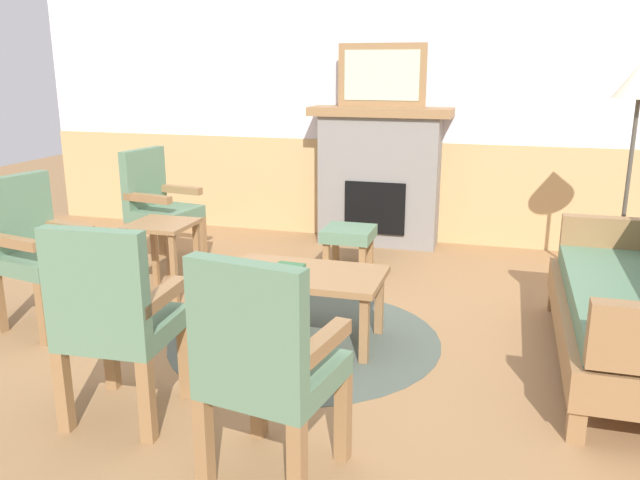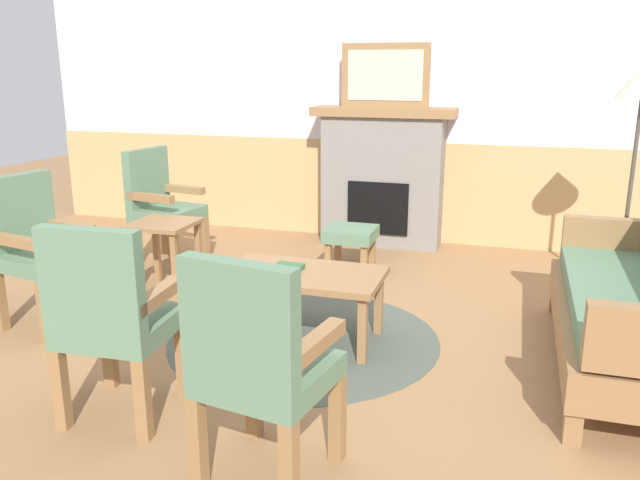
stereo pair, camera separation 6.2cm
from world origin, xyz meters
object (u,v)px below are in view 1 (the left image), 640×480
at_px(footstool, 349,237).
at_px(floor_lamp_by_couch, 639,95).
at_px(fireplace, 379,175).
at_px(armchair_front_center, 265,361).
at_px(couch, 637,303).
at_px(armchair_near_fireplace, 157,202).
at_px(armchair_front_left, 114,315).
at_px(side_table, 162,238).
at_px(framed_picture, 382,75).
at_px(armchair_by_window_left, 35,245).
at_px(book_on_table, 288,268).
at_px(coffee_table, 305,280).

height_order(footstool, floor_lamp_by_couch, floor_lamp_by_couch).
xyz_separation_m(fireplace, armchair_front_center, (0.28, -3.74, -0.11)).
relative_size(couch, armchair_near_fireplace, 1.84).
distance_m(armchair_near_fireplace, armchair_front_center, 3.20).
height_order(armchair_front_left, armchair_front_center, same).
distance_m(armchair_near_fireplace, side_table, 0.79).
distance_m(framed_picture, floor_lamp_by_couch, 2.18).
distance_m(armchair_by_window_left, armchair_front_left, 1.47).
distance_m(footstool, armchair_front_left, 2.65).
xyz_separation_m(book_on_table, armchair_by_window_left, (-1.62, -0.25, 0.08)).
distance_m(framed_picture, footstool, 1.56).
distance_m(fireplace, armchair_front_left, 3.53).
distance_m(armchair_front_center, floor_lamp_by_couch, 3.40).
height_order(coffee_table, book_on_table, book_on_table).
bearing_deg(armchair_front_center, couch, 43.66).
relative_size(couch, armchair_front_center, 1.84).
bearing_deg(armchair_front_center, floor_lamp_by_couch, 58.99).
relative_size(armchair_by_window_left, floor_lamp_by_couch, 0.58).
xyz_separation_m(fireplace, couch, (1.87, -2.23, -0.26)).
distance_m(book_on_table, armchair_by_window_left, 1.65).
height_order(armchair_front_left, side_table, armchair_front_left).
height_order(couch, armchair_front_center, same).
xyz_separation_m(armchair_front_center, floor_lamp_by_couch, (1.69, 2.81, 0.91)).
height_order(book_on_table, footstool, book_on_table).
height_order(fireplace, armchair_front_left, fireplace).
bearing_deg(footstool, book_on_table, -91.26).
relative_size(framed_picture, book_on_table, 4.62).
relative_size(coffee_table, armchair_by_window_left, 0.98).
relative_size(framed_picture, footstool, 2.00).
relative_size(framed_picture, couch, 0.44).
height_order(couch, book_on_table, couch).
xyz_separation_m(coffee_table, floor_lamp_by_couch, (1.97, 1.41, 1.06)).
bearing_deg(footstool, armchair_by_window_left, -134.36).
height_order(armchair_near_fireplace, armchair_front_left, same).
xyz_separation_m(couch, armchair_near_fireplace, (-3.52, 1.04, 0.14)).
distance_m(fireplace, footstool, 0.97).
xyz_separation_m(framed_picture, side_table, (-1.24, -1.85, -1.13)).
bearing_deg(footstool, coffee_table, -86.99).
bearing_deg(armchair_front_center, fireplace, 94.32).
distance_m(coffee_table, side_table, 1.34).
relative_size(armchair_by_window_left, side_table, 1.78).
bearing_deg(side_table, coffee_table, -21.52).
relative_size(fireplace, armchair_by_window_left, 1.33).
xyz_separation_m(footstool, armchair_front_left, (-0.49, -2.59, 0.25)).
relative_size(framed_picture, armchair_by_window_left, 0.82).
relative_size(armchair_front_center, side_table, 1.78).
distance_m(fireplace, armchair_by_window_left, 3.11).
xyz_separation_m(armchair_near_fireplace, floor_lamp_by_couch, (3.62, 0.26, 0.91)).
height_order(couch, footstool, couch).
height_order(fireplace, couch, fireplace).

